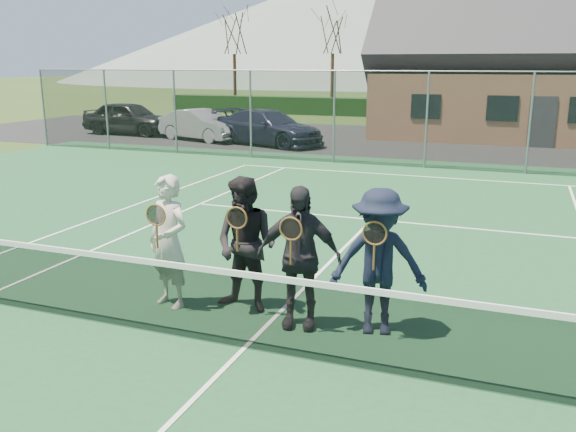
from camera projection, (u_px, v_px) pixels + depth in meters
name	position (u px, v px, depth m)	size (l,w,h in m)	color
ground	(448.00, 144.00, 25.18)	(220.00, 220.00, 0.00)	#2B4418
court_surface	(245.00, 349.00, 7.06)	(30.00, 30.00, 0.02)	#1C4C2B
tarmac_carpark	(354.00, 139.00, 26.56)	(40.00, 12.00, 0.01)	black
hedge_row	(473.00, 110.00, 35.92)	(40.00, 1.20, 1.10)	black
hill_west	(349.00, 27.00, 99.59)	(110.00, 110.00, 18.00)	slate
car_a	(130.00, 118.00, 28.29)	(1.81, 4.49, 1.53)	black
car_b	(201.00, 125.00, 26.11)	(1.40, 4.01, 1.32)	#93979B
car_c	(268.00, 128.00, 24.63)	(1.98, 4.86, 1.41)	black
court_markings	(244.00, 348.00, 7.05)	(11.03, 23.83, 0.01)	white
tennis_net	(244.00, 307.00, 6.93)	(11.68, 0.08, 1.10)	slate
perimeter_fence	(427.00, 120.00, 18.92)	(30.07, 0.07, 3.02)	slate
clubhouse	(559.00, 45.00, 26.44)	(15.60, 8.20, 7.70)	#9E6B4C
tree_a	(234.00, 24.00, 41.09)	(3.20, 3.20, 7.77)	#331D12
tree_b	(333.00, 22.00, 38.66)	(3.20, 3.20, 7.77)	#392414
tree_c	(517.00, 17.00, 34.85)	(3.20, 3.20, 7.77)	#362213
player_a	(169.00, 242.00, 8.11)	(0.75, 0.61, 1.80)	beige
player_b	(246.00, 245.00, 7.97)	(0.92, 0.74, 1.80)	black
player_c	(299.00, 257.00, 7.47)	(1.11, 0.61, 1.80)	#242328
player_d	(379.00, 262.00, 7.28)	(1.29, 0.92, 1.80)	black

